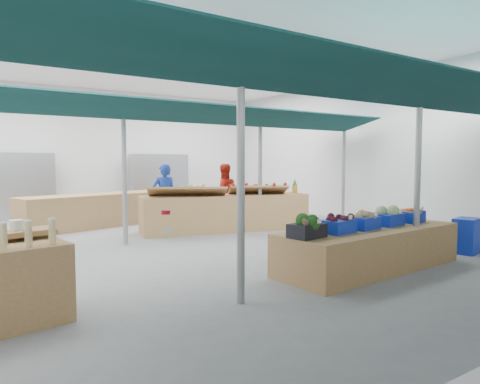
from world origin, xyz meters
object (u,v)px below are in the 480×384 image
at_px(crate_stack, 467,236).
at_px(vendor_left, 164,196).
at_px(veg_counter, 370,248).
at_px(fruit_counter, 226,213).
at_px(vendor_right, 224,194).

bearing_deg(crate_stack, vendor_left, 121.74).
bearing_deg(veg_counter, fruit_counter, 85.35).
height_order(veg_counter, vendor_right, vendor_right).
bearing_deg(crate_stack, vendor_right, 107.54).
height_order(veg_counter, fruit_counter, fruit_counter).
height_order(vendor_left, vendor_right, same).
xyz_separation_m(veg_counter, vendor_right, (0.62, 5.75, 0.51)).
xyz_separation_m(crate_stack, vendor_right, (-1.88, 5.95, 0.51)).
bearing_deg(veg_counter, vendor_left, 97.20).
height_order(fruit_counter, vendor_left, vendor_left).
height_order(veg_counter, crate_stack, crate_stack).
height_order(fruit_counter, vendor_right, vendor_right).
distance_m(vendor_left, vendor_right, 1.80).
height_order(fruit_counter, crate_stack, fruit_counter).
relative_size(crate_stack, vendor_left, 0.40).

